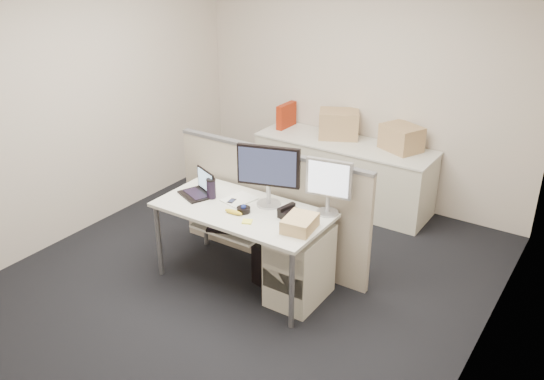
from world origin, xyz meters
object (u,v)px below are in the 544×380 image
Objects in this scene: desk at (242,215)px; monitor_main at (269,176)px; desk_phone at (293,215)px; laptop at (195,184)px.

monitor_main is at bearing 50.19° from desk.
monitor_main is 0.40m from desk_phone.
desk is 0.53m from laptop.
monitor_main reaches higher than desk.
monitor_main is 1.84× the size of laptop.
laptop reaches higher than desk.
monitor_main is 0.70m from laptop.
desk is at bearing -147.29° from monitor_main.
laptop is 0.97m from desk_phone.
desk_phone is at bearing -35.65° from monitor_main.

